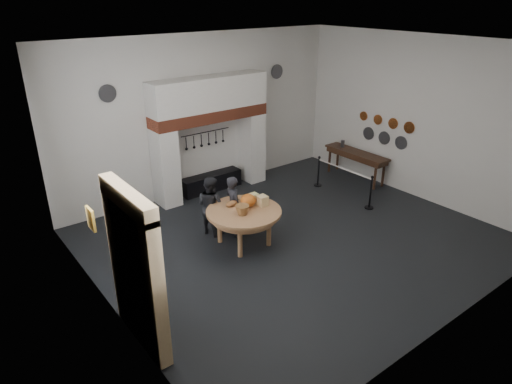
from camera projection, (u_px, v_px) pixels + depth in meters
floor at (294, 238)px, 11.05m from camera, size 9.00×8.00×0.02m
ceiling at (302, 44)px, 9.23m from camera, size 9.00×8.00×0.02m
wall_back at (203, 115)px, 13.04m from camera, size 9.00×0.02×4.50m
wall_front at (468, 214)px, 7.24m from camera, size 9.00×0.02×4.50m
wall_left at (99, 202)px, 7.63m from camera, size 0.02×8.00×4.50m
wall_right at (418, 118)px, 12.65m from camera, size 0.02×8.00×4.50m
chimney_pier_left at (166, 168)px, 12.44m from camera, size 0.55×0.70×2.15m
chimney_pier_right at (252, 147)px, 14.08m from camera, size 0.55×0.70×2.15m
hearth_brick_band at (210, 115)px, 12.76m from camera, size 3.50×0.72×0.32m
chimney_hood at (209, 93)px, 12.51m from camera, size 3.50×0.70×0.90m
iron_range at (211, 182)px, 13.64m from camera, size 1.90×0.45×0.50m
utensil_rail at (205, 132)px, 13.18m from camera, size 1.60×0.02×0.02m
door_recess at (132, 279)px, 7.32m from camera, size 0.04×1.10×2.50m
door_jamb_near at (156, 296)px, 6.85m from camera, size 0.22×0.30×2.60m
door_jamb_far at (119, 256)px, 7.86m from camera, size 0.22×0.30×2.60m
door_lintel at (127, 199)px, 6.81m from camera, size 0.22×1.70×0.30m
wall_plaque at (91, 219)px, 8.50m from camera, size 0.05×0.34×0.44m
work_table at (244, 212)px, 10.49m from camera, size 1.88×1.88×0.07m
pumpkin at (248, 200)px, 10.60m from camera, size 0.36×0.36×0.31m
cheese_block_big at (262, 201)px, 10.67m from camera, size 0.22×0.22×0.24m
cheese_block_small at (254, 197)px, 10.88m from camera, size 0.18×0.18×0.20m
wicker_basket at (242, 210)px, 10.24m from camera, size 0.35×0.35×0.22m
bread_loaf at (231, 204)px, 10.65m from camera, size 0.31×0.18×0.13m
visitor_near at (234, 206)px, 10.95m from camera, size 0.43×0.59×1.52m
visitor_far at (211, 205)px, 11.03m from camera, size 0.74×0.85×1.49m
side_table at (357, 153)px, 14.21m from camera, size 0.55×2.20×0.06m
pewter_jug at (343, 144)px, 14.59m from camera, size 0.12×0.12×0.22m
copper_pan_a at (409, 128)px, 12.90m from camera, size 0.03×0.34×0.34m
copper_pan_b at (393, 123)px, 13.29m from camera, size 0.03×0.32×0.32m
copper_pan_c at (378, 120)px, 13.69m from camera, size 0.03×0.30×0.30m
copper_pan_d at (364, 116)px, 14.09m from camera, size 0.03×0.28×0.28m
pewter_plate_left at (401, 143)px, 13.24m from camera, size 0.03×0.40×0.40m
pewter_plate_mid at (384, 138)px, 13.68m from camera, size 0.03×0.40×0.40m
pewter_plate_right at (368, 133)px, 14.11m from camera, size 0.03×0.40×0.40m
pewter_plate_back_left at (108, 93)px, 11.12m from camera, size 0.44×0.03×0.44m
pewter_plate_back_right at (277, 72)px, 14.13m from camera, size 0.44×0.03×0.44m
barrier_post_near at (371, 193)px, 12.41m from camera, size 0.05×0.05×0.90m
barrier_post_far at (318, 172)px, 13.85m from camera, size 0.05×0.05×0.90m
barrier_rope at (344, 169)px, 12.97m from camera, size 0.04×2.00×0.04m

